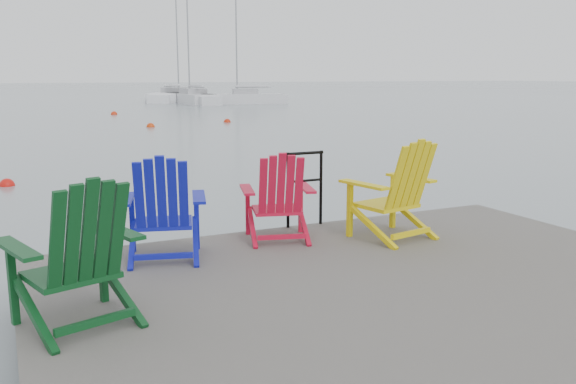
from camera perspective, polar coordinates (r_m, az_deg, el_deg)
name	(u,v)px	position (r m, az deg, el deg)	size (l,w,h in m)	color
ground	(408,349)	(5.43, 11.20, -14.23)	(400.00, 400.00, 0.00)	slate
dock	(410,310)	(5.29, 11.34, -10.82)	(6.00, 5.00, 1.40)	#33302D
handrail	(305,181)	(7.25, 1.57, 1.00)	(0.48, 0.04, 0.90)	black
chair_green	(77,253)	(4.57, -19.12, -5.39)	(1.02, 0.97, 1.09)	#0A3917
chair_blue	(163,208)	(6.02, -11.64, -1.45)	(0.96, 0.92, 1.04)	#0E149A
chair_red	(278,197)	(6.60, -0.90, -0.44)	(0.90, 0.86, 0.97)	red
chair_yellow	(396,189)	(6.78, 10.04, 0.23)	(0.99, 0.93, 1.10)	#DBC10C
sailboat_near	(192,99)	(51.90, -9.01, 8.60)	(2.48, 8.87, 12.13)	silver
sailboat_mid	(177,97)	(57.15, -10.32, 8.75)	(7.61, 10.22, 13.99)	white
sailboat_far	(242,99)	(50.32, -4.36, 8.63)	(6.79, 3.11, 9.32)	silver
buoy_a	(7,186)	(14.09, -24.80, 0.53)	(0.32, 0.32, 0.32)	red
buoy_b	(151,127)	(28.19, -12.73, 5.95)	(0.37, 0.37, 0.37)	#BF340B
buoy_c	(227,122)	(30.50, -5.71, 6.51)	(0.35, 0.35, 0.35)	#BA230A
buoy_d	(114,115)	(37.83, -15.96, 6.99)	(0.39, 0.39, 0.39)	red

